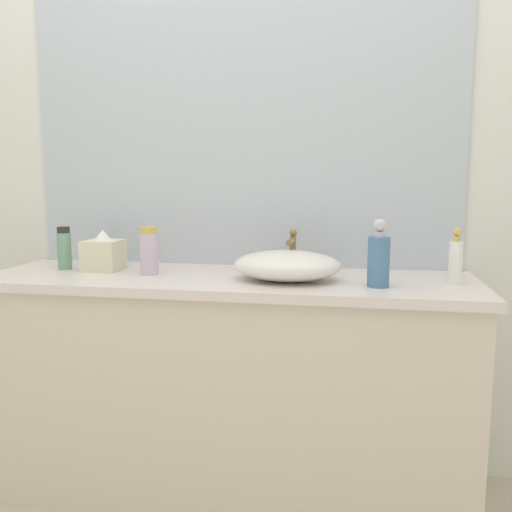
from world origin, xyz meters
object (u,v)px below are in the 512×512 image
Objects in this scene: spray_can at (64,249)px; soap_dispenser at (379,258)px; perfume_bottle at (456,260)px; lotion_bottle at (149,251)px; sink_basin at (287,265)px; tissue_box at (103,253)px.

soap_dispenser is at bearing -6.38° from spray_can.
soap_dispenser is 1.18× the size of perfume_bottle.
lotion_bottle is 1.08m from perfume_bottle.
sink_basin is 0.52m from lotion_bottle.
sink_basin is at bearing -6.60° from tissue_box.
spray_can is (-1.19, 0.13, -0.01)m from soap_dispenser.
sink_basin is 0.56m from perfume_bottle.
sink_basin is at bearing -176.65° from perfume_bottle.
perfume_bottle reaches higher than spray_can.
perfume_bottle reaches higher than lotion_bottle.
spray_can reaches higher than sink_basin.
spray_can reaches higher than tissue_box.
spray_can is (-0.88, 0.08, 0.03)m from sink_basin.
spray_can is at bearing 174.95° from sink_basin.
lotion_bottle is 0.93× the size of perfume_bottle.
lotion_bottle reaches higher than spray_can.
tissue_box is (-1.29, 0.05, -0.02)m from perfume_bottle.
tissue_box is (-1.03, 0.14, -0.03)m from soap_dispenser.
soap_dispenser is at bearing -5.84° from lotion_bottle.
perfume_bottle is at bearing -2.26° from tissue_box.
lotion_bottle is 0.22m from tissue_box.
lotion_bottle reaches higher than tissue_box.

